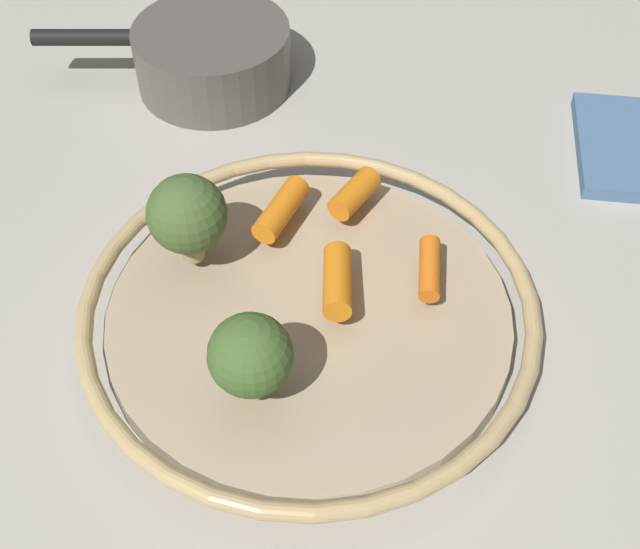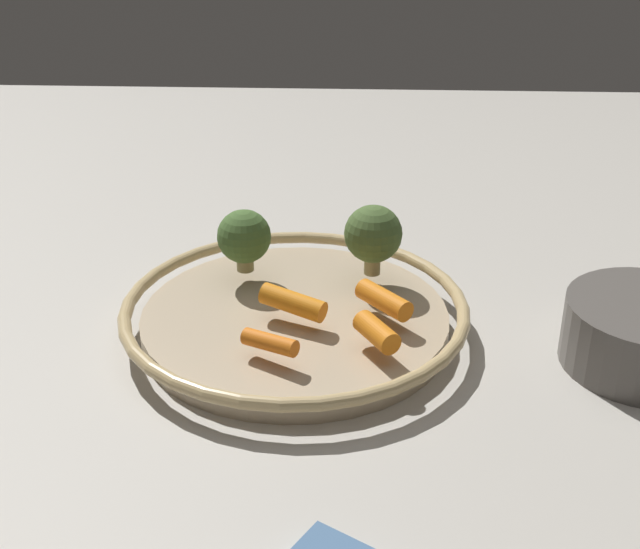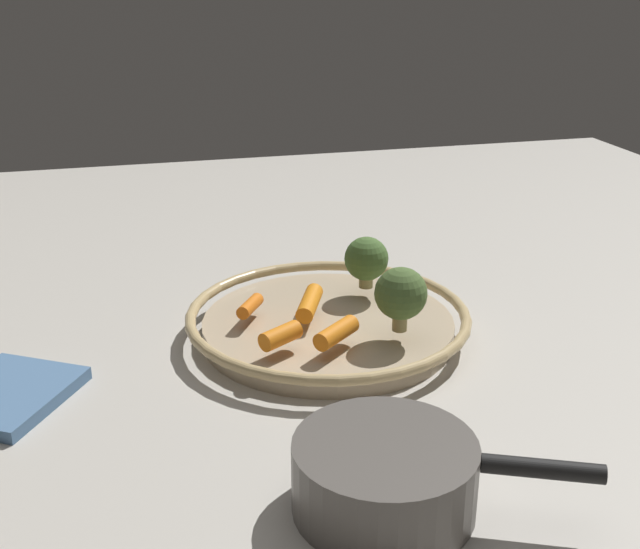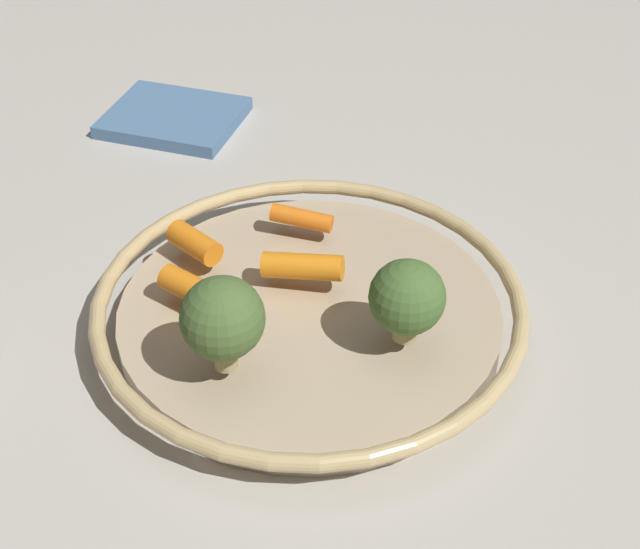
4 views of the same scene
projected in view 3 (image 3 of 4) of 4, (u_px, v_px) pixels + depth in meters
The scene contains 10 objects.
ground_plane at pixel (328, 337), 1.00m from camera, with size 1.90×1.90×0.00m, color #B7B2A8.
serving_bowl at pixel (328, 322), 0.99m from camera, with size 0.34×0.34×0.04m.
baby_carrot_center at pixel (250, 306), 0.97m from camera, with size 0.02×0.02×0.05m, color orange.
baby_carrot_right at pixel (309, 302), 0.98m from camera, with size 0.02×0.02×0.06m, color orange.
baby_carrot_back at pixel (281, 336), 0.89m from camera, with size 0.02×0.02×0.05m, color orange.
baby_carrot_left at pixel (336, 333), 0.90m from camera, with size 0.02×0.02×0.06m, color orange.
broccoli_floret_small at pixel (366, 259), 1.03m from camera, with size 0.06×0.06×0.07m.
broccoli_floret_large at pixel (401, 294), 0.91m from camera, with size 0.06×0.06×0.07m.
saucepan at pixel (387, 476), 0.68m from camera, with size 0.16×0.24×0.06m.
dish_towel at pixel (7, 395), 0.85m from camera, with size 0.14×0.12×0.01m, color #4C7099.
Camera 3 is at (-0.87, 0.23, 0.43)m, focal length 45.92 mm.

